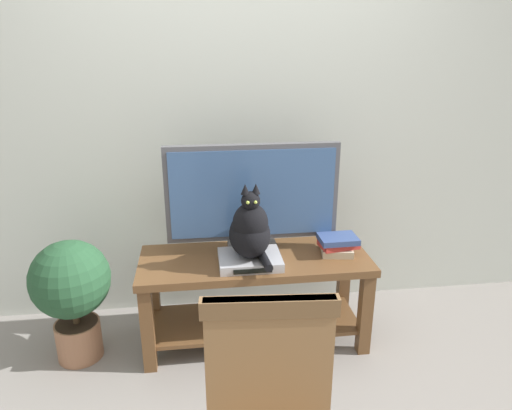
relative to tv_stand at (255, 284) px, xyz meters
The scene contains 7 objects.
back_wall 1.14m from the tv_stand, 97.36° to the left, with size 7.00×0.12×2.80m, color #B7BCB2.
tv_stand is the anchor object (origin of this frame).
tv 0.52m from the tv_stand, 89.99° to the left, with size 1.00×0.20×0.64m.
media_box 0.22m from the tv_stand, 116.11° to the right, with size 0.35×0.28×0.05m.
cat 0.40m from the tv_stand, 111.95° to the right, with size 0.23×0.35×0.43m.
book_stack 0.54m from the tv_stand, ahead, with size 0.23×0.21×0.11m.
potted_plant 1.03m from the tv_stand, behind, with size 0.44×0.44×0.72m.
Camera 1 is at (-0.24, -1.81, 1.74)m, focal length 32.71 mm.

